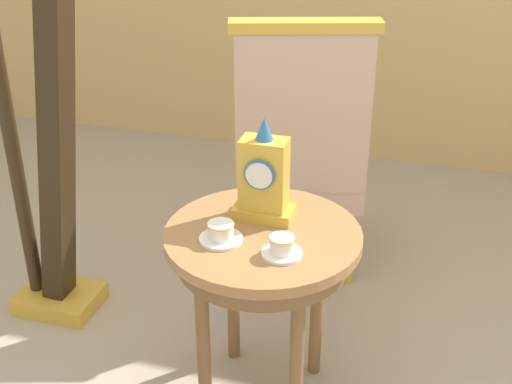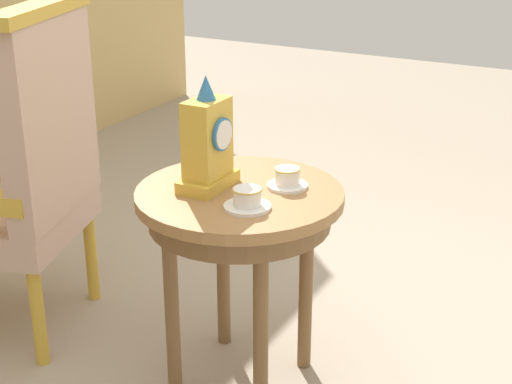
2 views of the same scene
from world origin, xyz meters
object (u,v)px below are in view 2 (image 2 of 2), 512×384
at_px(teacup_right, 287,179).
at_px(armchair, 22,170).
at_px(mantel_clock, 208,144).
at_px(side_table, 240,217).
at_px(teacup_left, 247,200).

height_order(teacup_right, armchair, armchair).
xyz_separation_m(mantel_clock, armchair, (-0.05, 0.70, -0.19)).
bearing_deg(side_table, armchair, 95.00).
relative_size(teacup_right, armchair, 0.11).
height_order(teacup_left, mantel_clock, mantel_clock).
bearing_deg(armchair, teacup_left, -92.46).
height_order(side_table, teacup_right, teacup_right).
distance_m(teacup_left, mantel_clock, 0.22).
distance_m(teacup_right, armchair, 0.92).
distance_m(side_table, teacup_right, 0.18).
distance_m(side_table, armchair, 0.79).
height_order(teacup_left, teacup_right, same).
relative_size(side_table, teacup_right, 5.34).
bearing_deg(teacup_left, teacup_right, -7.76).
height_order(teacup_left, armchair, armchair).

